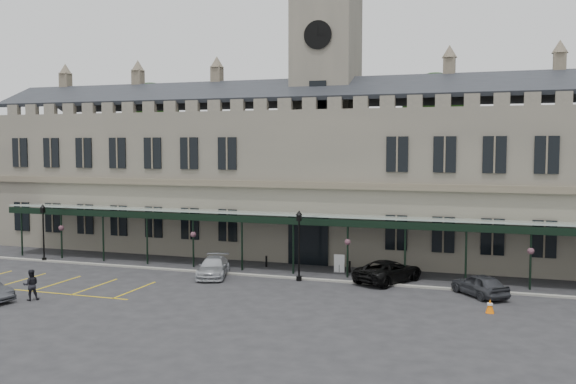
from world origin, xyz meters
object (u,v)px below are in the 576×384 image
(station_building, at_px, (325,178))
(lamp_post_left, at_px, (43,227))
(clock_tower, at_px, (326,99))
(car_right_a, at_px, (480,285))
(lamp_post_mid, at_px, (299,239))
(sign_board, at_px, (339,264))
(person_b, at_px, (31,285))
(car_taxi, at_px, (213,267))
(car_van, at_px, (389,271))
(traffic_cone, at_px, (490,306))

(station_building, xyz_separation_m, lamp_post_left, (-20.41, -10.37, -3.74))
(clock_tower, xyz_separation_m, car_right_a, (13.00, -11.74, -12.40))
(lamp_post_mid, xyz_separation_m, sign_board, (1.90, 3.73, -2.23))
(person_b, bearing_deg, car_taxi, -168.11)
(station_building, distance_m, car_taxi, 13.84)
(lamp_post_mid, height_order, car_van, lamp_post_mid)
(lamp_post_left, height_order, sign_board, lamp_post_left)
(sign_board, relative_size, car_taxi, 0.28)
(sign_board, bearing_deg, lamp_post_mid, -124.74)
(lamp_post_left, relative_size, traffic_cone, 6.01)
(clock_tower, bearing_deg, car_right_a, -42.08)
(station_building, distance_m, car_right_a, 18.38)
(traffic_cone, xyz_separation_m, car_van, (-6.69, 6.21, 0.38))
(lamp_post_left, relative_size, sign_board, 3.51)
(station_building, distance_m, sign_board, 9.71)
(person_b, bearing_deg, car_right_a, 159.86)
(traffic_cone, distance_m, sign_board, 13.58)
(station_building, xyz_separation_m, traffic_cone, (13.69, -15.55, -6.09))
(lamp_post_mid, bearing_deg, sign_board, 63.03)
(clock_tower, bearing_deg, person_b, -120.15)
(traffic_cone, bearing_deg, car_right_a, 100.00)
(station_building, xyz_separation_m, car_van, (7.00, -9.35, -5.71))
(sign_board, height_order, car_taxi, car_taxi)
(station_building, height_order, person_b, station_building)
(car_taxi, relative_size, person_b, 2.55)
(clock_tower, relative_size, traffic_cone, 32.42)
(clock_tower, bearing_deg, lamp_post_left, -152.87)
(person_b, bearing_deg, station_building, -161.10)
(traffic_cone, distance_m, car_taxi, 19.12)
(person_b, bearing_deg, lamp_post_left, -94.48)
(car_van, bearing_deg, lamp_post_left, 28.26)
(lamp_post_mid, distance_m, sign_board, 4.74)
(lamp_post_mid, distance_m, car_right_a, 12.10)
(car_right_a, bearing_deg, car_van, -60.22)
(station_building, relative_size, lamp_post_left, 13.06)
(lamp_post_left, relative_size, car_right_a, 1.11)
(car_van, relative_size, person_b, 2.93)
(station_building, xyz_separation_m, person_b, (-12.40, -21.26, -5.54))
(car_taxi, distance_m, car_right_a, 18.00)
(sign_board, distance_m, car_van, 4.54)
(station_building, xyz_separation_m, car_taxi, (-5.00, -11.53, -5.78))
(sign_board, bearing_deg, person_b, -145.32)
(car_right_a, bearing_deg, lamp_post_mid, -42.91)
(station_building, distance_m, lamp_post_left, 23.20)
(traffic_cone, bearing_deg, car_taxi, 167.86)
(lamp_post_mid, distance_m, car_taxi, 6.53)
(clock_tower, xyz_separation_m, lamp_post_left, (-20.41, -10.46, -10.39))
(sign_board, distance_m, person_b, 20.89)
(traffic_cone, xyz_separation_m, person_b, (-26.09, -5.70, 0.55))
(sign_board, xyz_separation_m, car_van, (3.98, -2.19, 0.12))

